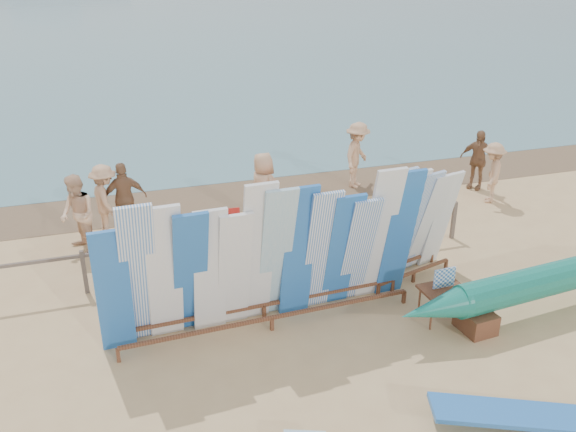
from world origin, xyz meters
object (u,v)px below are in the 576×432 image
object	(u,v)px
vendor_table	(441,303)
beachgoer_extra_0	(492,173)
beachgoer_2	(78,215)
beachgoer_4	(125,198)
beachgoer_8	(409,199)
beach_chair_right	(281,227)
stroller	(316,223)
beachgoer_10	(477,160)
main_surfboard_rack	(267,261)
beachgoer_6	(264,189)
side_surfboard_rack	(410,227)
beachgoer_9	(357,155)
beachgoer_3	(105,200)
flat_board_d	(525,426)
beach_chair_left	(229,241)
outrigger_canoe	(562,278)

from	to	relation	value
vendor_table	beachgoer_extra_0	bearing A→B (deg)	45.67
beachgoer_2	beachgoer_4	size ratio (longest dim) A/B	1.03
beachgoer_8	beach_chair_right	bearing A→B (deg)	9.45
stroller	beachgoer_10	xyz separation A→B (m)	(5.32, 1.85, 0.34)
main_surfboard_rack	vendor_table	xyz separation A→B (m)	(2.96, -0.81, -0.90)
beachgoer_8	beachgoer_6	bearing A→B (deg)	-4.29
side_surfboard_rack	beach_chair_right	distance (m)	3.28
vendor_table	beachgoer_4	xyz separation A→B (m)	(-5.05, 5.45, 0.50)
vendor_table	beach_chair_right	bearing A→B (deg)	110.63
beachgoer_9	beach_chair_right	bearing A→B (deg)	172.85
beachgoer_6	beachgoer_3	bearing A→B (deg)	62.25
flat_board_d	beachgoer_extra_0	world-z (taller)	beachgoer_extra_0
beachgoer_extra_0	beachgoer_4	bearing A→B (deg)	-58.89
beach_chair_left	flat_board_d	bearing A→B (deg)	-62.14
beachgoer_6	beachgoer_9	size ratio (longest dim) A/B	0.97
side_surfboard_rack	beachgoer_8	xyz separation A→B (m)	(1.10, 2.06, -0.35)
side_surfboard_rack	beachgoer_8	distance (m)	2.36
main_surfboard_rack	outrigger_canoe	distance (m)	5.39
outrigger_canoe	beachgoer_8	world-z (taller)	beachgoer_8
beachgoer_6	beachgoer_extra_0	bearing A→B (deg)	-113.54
stroller	beachgoer_9	size ratio (longest dim) A/B	0.65
beachgoer_2	beachgoer_3	world-z (taller)	beachgoer_2
beachgoer_2	beachgoer_6	bearing A→B (deg)	68.69
stroller	beachgoer_8	size ratio (longest dim) A/B	0.76
main_surfboard_rack	side_surfboard_rack	bearing A→B (deg)	10.65
beachgoer_6	beachgoer_8	xyz separation A→B (m)	(3.12, -1.35, -0.11)
outrigger_canoe	stroller	world-z (taller)	stroller
beachgoer_8	beachgoer_3	size ratio (longest dim) A/B	0.93
beachgoer_8	beach_chair_left	bearing A→B (deg)	17.35
vendor_table	beachgoer_9	world-z (taller)	beachgoer_9
side_surfboard_rack	beachgoer_3	size ratio (longest dim) A/B	1.50
beachgoer_2	beach_chair_left	bearing A→B (deg)	47.53
beachgoer_10	beachgoer_3	world-z (taller)	beachgoer_3
beachgoer_10	beachgoer_extra_0	bearing A→B (deg)	-48.26
beach_chair_left	beachgoer_extra_0	size ratio (longest dim) A/B	0.58
flat_board_d	beach_chair_right	xyz separation A→B (m)	(-1.51, 6.79, 0.24)
beachgoer_4	beachgoer_6	bearing A→B (deg)	167.23
flat_board_d	beachgoer_3	xyz separation A→B (m)	(-5.27, 8.16, 0.84)
side_surfboard_rack	stroller	xyz separation A→B (m)	(-1.18, 2.09, -0.65)
side_surfboard_rack	beachgoer_2	world-z (taller)	side_surfboard_rack
beach_chair_left	side_surfboard_rack	bearing A→B (deg)	-30.61
flat_board_d	beachgoer_3	bearing A→B (deg)	50.07
stroller	beachgoer_6	world-z (taller)	beachgoer_6
main_surfboard_rack	beachgoer_4	bearing A→B (deg)	111.90
outrigger_canoe	flat_board_d	size ratio (longest dim) A/B	2.55
outrigger_canoe	beachgoer_3	world-z (taller)	beachgoer_3
beachgoer_3	beachgoer_4	distance (m)	0.44
beachgoer_extra_0	side_surfboard_rack	bearing A→B (deg)	-16.00
beach_chair_left	beachgoer_8	xyz separation A→B (m)	(4.24, -0.13, 0.51)
stroller	beachgoer_3	xyz separation A→B (m)	(-4.43, 1.85, 0.36)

